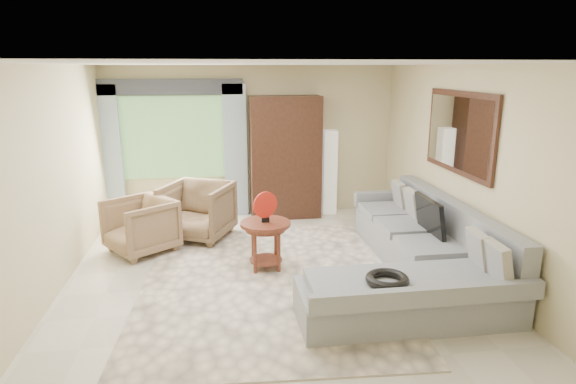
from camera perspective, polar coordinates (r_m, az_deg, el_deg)
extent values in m
plane|color=silver|center=(6.01, -1.90, -10.66)|extent=(6.00, 6.00, 0.00)
cube|color=#F3DFC0|center=(6.06, -2.50, -10.36)|extent=(3.22, 4.16, 0.02)
cube|color=#93969B|center=(6.87, 14.48, -6.02)|extent=(0.90, 2.40, 0.40)
cube|color=#93969B|center=(5.27, 14.07, -12.55)|extent=(2.30, 0.80, 0.40)
cube|color=#93969B|center=(6.53, 18.91, -3.27)|extent=(0.20, 3.20, 0.50)
cube|color=#93969B|center=(7.91, 11.10, -0.74)|extent=(0.90, 0.16, 0.22)
cube|color=#93969B|center=(4.77, 16.36, -11.80)|extent=(2.30, 0.10, 0.18)
cube|color=black|center=(6.41, 16.46, -2.76)|extent=(0.14, 0.74, 0.48)
torus|color=black|center=(4.89, 11.68, -10.11)|extent=(0.43, 0.43, 0.09)
cylinder|color=#4C1C14|center=(6.17, -2.69, -3.77)|extent=(0.65, 0.65, 0.04)
cylinder|color=#4C1C14|center=(6.28, -2.66, -6.66)|extent=(0.43, 0.43, 0.58)
cylinder|color=red|center=(6.09, -2.72, -1.52)|extent=(0.32, 0.16, 0.34)
imported|color=#927050|center=(7.13, -17.09, -3.86)|extent=(1.18, 1.18, 0.78)
imported|color=olive|center=(7.48, -10.67, -2.22)|extent=(1.24, 1.26, 0.87)
imported|color=#999999|center=(8.16, -18.28, -2.67)|extent=(0.54, 0.50, 0.49)
cube|color=black|center=(8.35, -0.33, 4.13)|extent=(1.20, 0.55, 2.10)
cube|color=silver|center=(8.61, 4.89, 2.36)|extent=(0.24, 0.24, 1.50)
cube|color=#669E59|center=(8.49, -13.46, 6.30)|extent=(1.80, 0.04, 1.40)
cube|color=#9EB7CC|center=(8.60, -20.41, 4.20)|extent=(0.40, 0.08, 2.30)
cube|color=#9EB7CC|center=(8.41, -6.25, 4.82)|extent=(0.40, 0.08, 2.30)
cube|color=#1E232D|center=(8.35, -13.85, 12.01)|extent=(2.40, 0.12, 0.26)
cube|color=black|center=(6.57, 19.65, 6.63)|extent=(0.04, 1.70, 1.05)
cube|color=white|center=(6.56, 19.46, 6.63)|extent=(0.02, 1.54, 0.90)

